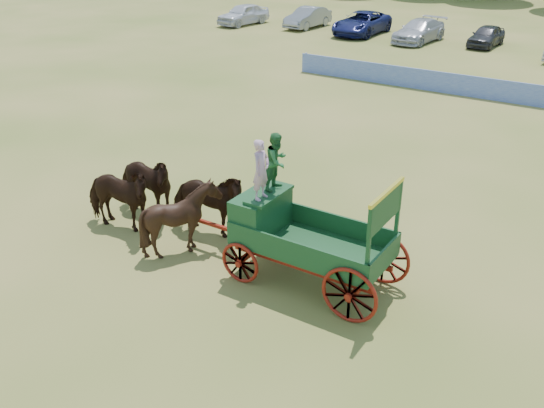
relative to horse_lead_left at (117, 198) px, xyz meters
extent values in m
plane|color=#A88C4C|center=(8.85, 1.49, -1.00)|extent=(160.00, 160.00, 0.00)
imported|color=black|center=(0.00, 0.00, 0.00)|extent=(2.53, 1.49, 2.01)
imported|color=black|center=(0.00, 1.10, 0.00)|extent=(2.38, 1.10, 2.01)
imported|color=black|center=(2.40, 0.00, 0.00)|extent=(2.17, 2.03, 2.01)
imported|color=black|center=(2.40, 1.10, 0.00)|extent=(2.56, 1.59, 2.01)
cube|color=maroon|center=(4.60, 0.55, -0.40)|extent=(0.12, 2.00, 0.12)
cube|color=maroon|center=(7.60, 0.55, -0.40)|extent=(0.12, 2.00, 0.12)
cube|color=maroon|center=(6.10, 0.00, -0.28)|extent=(3.80, 0.10, 0.12)
cube|color=maroon|center=(6.10, 1.10, -0.28)|extent=(3.80, 0.10, 0.12)
cube|color=maroon|center=(3.70, 0.55, -0.25)|extent=(2.80, 0.09, 0.09)
cube|color=#1A4F26|center=(6.10, 0.55, 0.00)|extent=(3.80, 1.80, 0.10)
cube|color=#1A4F26|center=(6.10, -0.33, 0.30)|extent=(3.80, 0.06, 0.55)
cube|color=#1A4F26|center=(6.10, 1.43, 0.30)|extent=(3.80, 0.06, 0.55)
cube|color=#1A4F26|center=(7.98, 0.55, 0.30)|extent=(0.06, 1.80, 0.55)
cube|color=#1A4F26|center=(4.60, 0.55, 0.55)|extent=(0.85, 1.70, 1.05)
cube|color=#1A4F26|center=(4.85, 0.55, 1.12)|extent=(0.55, 1.50, 0.08)
cube|color=#1A4F26|center=(4.22, 0.55, 0.35)|extent=(0.10, 1.60, 0.65)
cube|color=#1A4F26|center=(4.40, 0.55, 0.05)|extent=(0.55, 1.60, 0.06)
cube|color=#1A4F26|center=(7.90, -0.25, 0.95)|extent=(0.08, 0.08, 1.80)
cube|color=#1A4F26|center=(7.90, 1.35, 0.95)|extent=(0.08, 0.08, 1.80)
cube|color=#1A4F26|center=(7.90, 0.55, 1.55)|extent=(0.07, 1.75, 0.75)
cube|color=gold|center=(7.90, 0.55, 1.95)|extent=(0.08, 1.80, 0.09)
cube|color=gold|center=(7.86, 0.55, 1.55)|extent=(0.02, 1.30, 0.12)
torus|color=maroon|center=(4.60, -0.40, -0.45)|extent=(1.09, 0.09, 1.09)
torus|color=maroon|center=(4.60, 1.50, -0.45)|extent=(1.09, 0.09, 1.09)
torus|color=maroon|center=(7.60, -0.40, -0.30)|extent=(1.39, 0.09, 1.39)
torus|color=maroon|center=(7.60, 1.50, -0.30)|extent=(1.39, 0.09, 1.39)
imported|color=#D09FB7|center=(4.85, 0.20, 1.90)|extent=(0.36, 0.54, 1.49)
imported|color=#286C33|center=(4.85, 0.90, 1.88)|extent=(0.55, 0.71, 1.45)
cube|color=#2046B1|center=(7.85, 19.49, -0.48)|extent=(26.00, 0.08, 1.05)
imported|color=silver|center=(-17.15, 30.61, -0.18)|extent=(2.55, 5.02, 1.64)
imported|color=gray|center=(-12.08, 32.22, -0.23)|extent=(1.96, 4.81, 1.55)
imported|color=navy|center=(-7.26, 31.88, -0.18)|extent=(2.73, 5.92, 1.64)
imported|color=silver|center=(-2.63, 31.45, -0.24)|extent=(2.64, 5.45, 1.53)
imported|color=#333338|center=(1.79, 32.46, -0.30)|extent=(1.83, 4.18, 1.40)
camera|label=1|loc=(12.23, -10.80, 7.46)|focal=40.00mm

